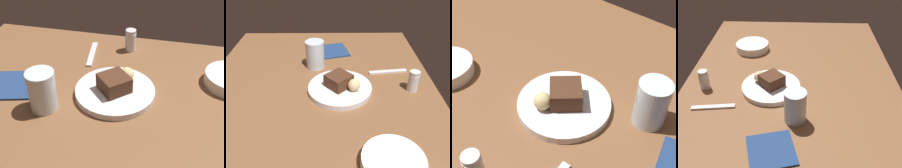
{
  "view_description": "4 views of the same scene",
  "coord_description": "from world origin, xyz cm",
  "views": [
    {
      "loc": [
        7.08,
        -57.85,
        56.06
      ],
      "look_at": [
        -7.64,
        6.45,
        7.21
      ],
      "focal_mm": 48.9,
      "sensor_mm": 36.0,
      "label": 1
    },
    {
      "loc": [
        59.71,
        6.11,
        51.17
      ],
      "look_at": [
        -5.56,
        6.83,
        6.79
      ],
      "focal_mm": 37.65,
      "sensor_mm": 36.0,
      "label": 2
    },
    {
      "loc": [
        -40.89,
        45.45,
        56.76
      ],
      "look_at": [
        -5.41,
        5.72,
        8.2
      ],
      "focal_mm": 49.62,
      "sensor_mm": 36.0,
      "label": 3
    },
    {
      "loc": [
        -91.98,
        -3.22,
        64.07
      ],
      "look_at": [
        -7.91,
        0.25,
        6.1
      ],
      "focal_mm": 44.05,
      "sensor_mm": 36.0,
      "label": 4
    }
  ],
  "objects": [
    {
      "name": "dining_table",
      "position": [
        0.0,
        0.0,
        1.5
      ],
      "size": [
        120.0,
        84.0,
        3.0
      ],
      "primitive_type": "cube",
      "color": "brown",
      "rests_on": "ground"
    },
    {
      "name": "dessert_plate",
      "position": [
        -7.03,
        7.49,
        3.95
      ],
      "size": [
        22.12,
        22.12,
        1.89
      ],
      "primitive_type": "cylinder",
      "color": "silver",
      "rests_on": "dining_table"
    },
    {
      "name": "chocolate_cake_slice",
      "position": [
        -7.18,
        7.07,
        7.13
      ],
      "size": [
        10.47,
        10.48,
        4.48
      ],
      "primitive_type": "cube",
      "rotation": [
        0.0,
        0.0,
        5.47
      ],
      "color": "#472819",
      "rests_on": "dessert_plate"
    },
    {
      "name": "bread_roll",
      "position": [
        -4.67,
        12.2,
        6.97
      ],
      "size": [
        4.15,
        4.15,
        4.15
      ],
      "primitive_type": "sphere",
      "color": "#DBC184",
      "rests_on": "dessert_plate"
    },
    {
      "name": "salt_shaker",
      "position": [
        -7.21,
        32.79,
        6.7
      ],
      "size": [
        3.71,
        3.71,
        7.51
      ],
      "color": "silver",
      "rests_on": "dining_table"
    },
    {
      "name": "water_glass",
      "position": [
        -23.98,
        -2.05,
        8.54
      ],
      "size": [
        7.3,
        7.3,
        11.07
      ],
      "primitive_type": "cylinder",
      "color": "silver",
      "rests_on": "dining_table"
    },
    {
      "name": "side_bowl",
      "position": [
        24.72,
        19.44,
        4.77
      ],
      "size": [
        15.22,
        15.22,
        3.53
      ],
      "primitive_type": "cylinder",
      "color": "white",
      "rests_on": "dining_table"
    },
    {
      "name": "dessert_spoon",
      "position": [
        -19.08,
        26.55,
        3.35
      ],
      "size": [
        3.7,
        15.11,
        0.7
      ],
      "primitive_type": "cube",
      "rotation": [
        0.0,
        0.0,
        1.7
      ],
      "color": "silver",
      "rests_on": "dining_table"
    },
    {
      "name": "folded_napkin",
      "position": [
        -37.83,
        4.48,
        3.3
      ],
      "size": [
        16.74,
        16.58,
        0.6
      ],
      "primitive_type": "cube",
      "rotation": [
        0.0,
        0.0,
        0.26
      ],
      "color": "navy",
      "rests_on": "dining_table"
    }
  ]
}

